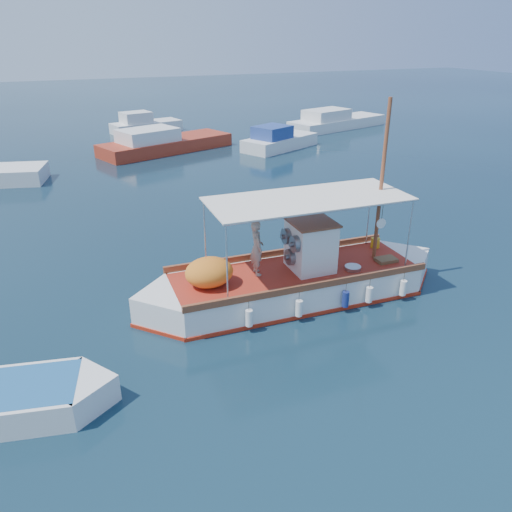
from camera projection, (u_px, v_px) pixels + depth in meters
name	position (u px, v px, depth m)	size (l,w,h in m)	color
ground	(269.00, 298.00, 14.77)	(160.00, 160.00, 0.00)	black
fishing_caique	(293.00, 282.00, 14.60)	(9.48, 2.95, 5.79)	white
bg_boat_n	(163.00, 144.00, 32.59)	(9.24, 5.49, 1.80)	#9E2E1A
bg_boat_ne	(278.00, 142.00, 33.37)	(5.98, 4.37, 1.80)	silver
bg_boat_e	(335.00, 122.00, 40.47)	(9.28, 4.95, 1.80)	silver
bg_boat_far_n	(144.00, 126.00, 38.92)	(5.64, 3.14, 1.80)	silver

